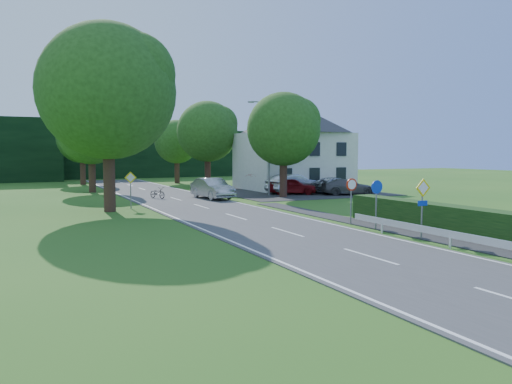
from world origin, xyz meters
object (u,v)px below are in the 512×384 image
motorcycle (157,193)px  parasol (254,182)px  parked_car_grey (348,187)px  moving_car (212,188)px  parked_car_silver_a (293,184)px  parked_car_silver_b (335,185)px  parked_car_red (293,186)px  streetlight (268,143)px

motorcycle → parasol: parasol is taller
parked_car_grey → parasol: parasol is taller
moving_car → motorcycle: size_ratio=2.85×
parked_car_silver_a → parked_car_silver_b: size_ratio=1.05×
motorcycle → parked_car_silver_b: bearing=-27.5°
moving_car → parked_car_red: size_ratio=1.17×
parked_car_silver_a → parked_car_silver_b: 4.05m
motorcycle → parked_car_silver_b: (16.23, -0.93, 0.23)m
moving_car → parked_car_red: moving_car is taller
parked_car_red → motorcycle: bearing=114.4°
parked_car_grey → moving_car: bearing=101.8°
moving_car → parked_car_silver_a: (8.39, 1.97, 0.04)m
streetlight → parked_car_red: streetlight is taller
parked_car_silver_a → parked_car_silver_b: (3.94, -0.90, -0.17)m
motorcycle → parked_car_grey: 16.20m
parked_car_red → parked_car_silver_a: size_ratio=0.81×
moving_car → parasol: bearing=37.0°
parked_car_red → parked_car_silver_b: size_ratio=0.85×
streetlight → parked_car_grey: size_ratio=1.73×
parked_car_red → parked_car_grey: bearing=-91.1°
parked_car_red → parked_car_silver_a: (0.62, 1.08, 0.14)m
parked_car_red → parasol: size_ratio=2.23×
moving_car → parasol: parasol is taller
parked_car_grey → streetlight: bearing=88.0°
moving_car → parked_car_red: 7.82m
motorcycle → parked_car_grey: size_ratio=0.37×
parked_car_silver_a → parked_car_silver_b: bearing=-117.2°
streetlight → motorcycle: 10.13m
streetlight → motorcycle: streetlight is taller
parked_car_grey → parasol: bearing=55.0°
parked_car_silver_b → parked_car_grey: bearing=154.8°
moving_car → parked_car_grey: bearing=-13.2°
parked_car_red → parked_car_grey: parked_car_red is taller
moving_car → parked_car_red: bearing=0.9°
parked_car_grey → parasol: (-5.42, 7.56, 0.18)m
streetlight → parked_car_grey: (6.54, -2.56, -3.75)m
streetlight → parasol: streetlight is taller
parked_car_grey → parked_car_silver_b: parked_car_silver_b is taller
parked_car_silver_a → motorcycle: bearing=75.4°
streetlight → parasol: size_ratio=4.25×
streetlight → parked_car_red: (2.41, -0.08, -3.71)m
parked_car_red → parked_car_grey: size_ratio=0.90×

